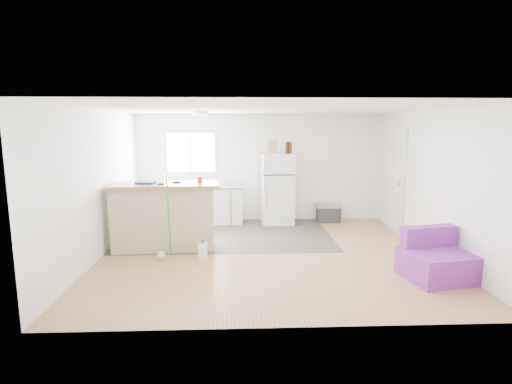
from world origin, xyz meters
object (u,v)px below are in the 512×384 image
blue_tray (146,183)px  cardboard_box (272,146)px  kitchen_cabinets (201,204)px  refrigerator (277,189)px  peninsula (164,216)px  mop (163,245)px  cooler (328,213)px  bottle_left (287,148)px  bottle_right (290,148)px  cleaner_jug (203,251)px  red_cup (200,180)px  purple_seat (435,261)px

blue_tray → cardboard_box: cardboard_box is taller
kitchen_cabinets → refrigerator: (1.69, -0.05, 0.35)m
peninsula → mop: size_ratio=1.46×
peninsula → cardboard_box: 2.88m
refrigerator → blue_tray: (-2.43, -1.80, 0.40)m
cooler → bottle_left: size_ratio=2.12×
refrigerator → cooler: 1.29m
kitchen_cabinets → mop: (-0.38, -2.40, -0.19)m
peninsula → kitchen_cabinets: bearing=72.3°
mop → bottle_right: bottle_right is taller
bottle_right → mop: bearing=-135.5°
refrigerator → blue_tray: bearing=-145.9°
cooler → cleaner_jug: size_ratio=1.64×
kitchen_cabinets → cleaner_jug: 2.47m
peninsula → refrigerator: size_ratio=1.24×
mop → bottle_right: 3.57m
kitchen_cabinets → cleaner_jug: (0.26, -2.44, -0.28)m
bottle_right → blue_tray: bearing=-147.0°
kitchen_cabinets → bottle_left: 2.27m
red_cup → blue_tray: 0.92m
cleaner_jug → bottle_right: bearing=47.3°
cardboard_box → cleaner_jug: bearing=-119.2°
cooler → mop: mop is taller
kitchen_cabinets → red_cup: red_cup is taller
cooler → cardboard_box: size_ratio=1.77×
peninsula → bottle_right: bearing=31.7°
cleaner_jug → bottle_left: bottle_left is taller
kitchen_cabinets → cleaner_jug: size_ratio=5.85×
cooler → purple_seat: size_ratio=0.55×
blue_tray → peninsula: bearing=4.9°
peninsula → red_cup: bearing=-1.7°
cleaner_jug → cardboard_box: 3.10m
refrigerator → purple_seat: refrigerator is taller
kitchen_cabinets → peninsula: 1.89m
cooler → bottle_right: (-0.90, -0.12, 1.47)m
kitchen_cabinets → peninsula: (-0.45, -1.83, 0.16)m
kitchen_cabinets → bottle_left: bottle_left is taller
kitchen_cabinets → red_cup: 1.98m
bottle_right → cooler: bearing=7.8°
purple_seat → blue_tray: (-4.35, 1.53, 0.92)m
purple_seat → mop: (-4.00, 0.98, -0.02)m
blue_tray → cleaner_jug: bearing=-30.4°
purple_seat → bottle_right: (-1.66, 3.27, 1.42)m
kitchen_cabinets → peninsula: bearing=-108.2°
red_cup → cardboard_box: 2.25m
cooler → bottle_right: bearing=-171.3°
blue_tray → bottle_left: 3.20m
kitchen_cabinets → red_cup: bearing=-88.6°
refrigerator → red_cup: size_ratio=12.88×
refrigerator → cooler: size_ratio=2.91×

